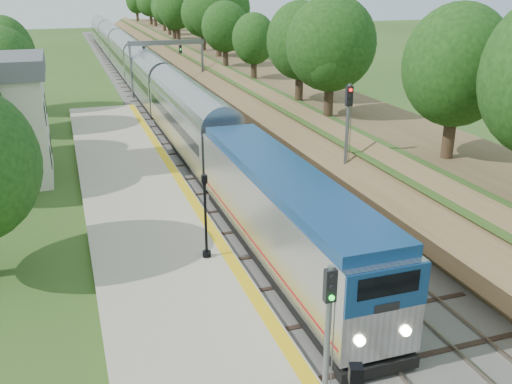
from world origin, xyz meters
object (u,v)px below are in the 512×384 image
object	(u,v)px
signal_gantry	(167,53)
signal_farside	(347,132)
train	(136,69)
signal_platform	(328,336)
lamppost_far	(206,221)

from	to	relation	value
signal_gantry	signal_farside	size ratio (longest dim) A/B	1.22
train	signal_platform	xyz separation A→B (m)	(-2.90, -59.96, 1.41)
lamppost_far	signal_platform	size ratio (longest dim) A/B	0.75
train	lamppost_far	world-z (taller)	train
signal_gantry	signal_farside	distance (m)	35.98
signal_gantry	signal_platform	distance (m)	52.72
train	lamppost_far	bearing A→B (deg)	-93.93
lamppost_far	signal_farside	distance (m)	10.93
signal_platform	lamppost_far	bearing A→B (deg)	92.03
signal_gantry	lamppost_far	bearing A→B (deg)	-98.09
train	signal_farside	world-z (taller)	signal_farside
train	signal_platform	distance (m)	60.05
lamppost_far	signal_farside	size ratio (longest dim) A/B	0.58
signal_farside	signal_gantry	bearing A→B (deg)	95.95
signal_gantry	train	distance (m)	8.33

